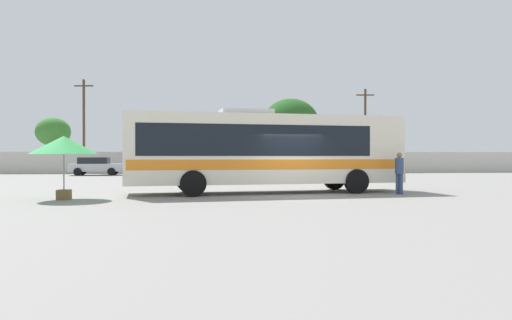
# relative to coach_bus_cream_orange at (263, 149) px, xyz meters

# --- Properties ---
(ground_plane) EXTENTS (300.00, 300.00, 0.00)m
(ground_plane) POSITION_rel_coach_bus_cream_orange_xyz_m (1.14, 8.39, -1.91)
(ground_plane) COLOR gray
(perimeter_wall) EXTENTS (80.00, 0.30, 1.99)m
(perimeter_wall) POSITION_rel_coach_bus_cream_orange_xyz_m (1.14, 23.49, -0.92)
(perimeter_wall) COLOR beige
(perimeter_wall) RESTS_ON ground_plane
(coach_bus_cream_orange) EXTENTS (12.16, 4.20, 3.59)m
(coach_bus_cream_orange) POSITION_rel_coach_bus_cream_orange_xyz_m (0.00, 0.00, 0.00)
(coach_bus_cream_orange) COLOR silver
(coach_bus_cream_orange) RESTS_ON ground_plane
(attendant_by_bus_door) EXTENTS (0.49, 0.49, 1.75)m
(attendant_by_bus_door) POSITION_rel_coach_bus_cream_orange_xyz_m (5.65, -1.15, -0.92)
(attendant_by_bus_door) COLOR #33476B
(attendant_by_bus_door) RESTS_ON ground_plane
(vendor_umbrella_near_gate_green) EXTENTS (2.44, 2.44, 2.34)m
(vendor_umbrella_near_gate_green) POSITION_rel_coach_bus_cream_orange_xyz_m (-7.60, -2.47, 0.06)
(vendor_umbrella_near_gate_green) COLOR gray
(vendor_umbrella_near_gate_green) RESTS_ON ground_plane
(parked_car_leftmost_silver) EXTENTS (4.37, 2.19, 1.49)m
(parked_car_leftmost_silver) POSITION_rel_coach_bus_cream_orange_xyz_m (-12.03, 19.68, -1.13)
(parked_car_leftmost_silver) COLOR #B7BABF
(parked_car_leftmost_silver) RESTS_ON ground_plane
(parked_car_second_black) EXTENTS (4.46, 2.22, 1.50)m
(parked_car_second_black) POSITION_rel_coach_bus_cream_orange_xyz_m (-6.39, 20.20, -1.12)
(parked_car_second_black) COLOR black
(parked_car_second_black) RESTS_ON ground_plane
(utility_pole_near) EXTENTS (1.80, 0.33, 8.38)m
(utility_pole_near) POSITION_rel_coach_bus_cream_orange_xyz_m (13.00, 25.89, 2.46)
(utility_pole_near) COLOR #4C3823
(utility_pole_near) RESTS_ON ground_plane
(utility_pole_far) EXTENTS (1.80, 0.32, 8.88)m
(utility_pole_far) POSITION_rel_coach_bus_cream_orange_xyz_m (-14.59, 25.42, 2.71)
(utility_pole_far) COLOR #4C3823
(utility_pole_far) RESTS_ON ground_plane
(roadside_tree_left) EXTENTS (3.42, 3.42, 5.52)m
(roadside_tree_left) POSITION_rel_coach_bus_cream_orange_xyz_m (-18.59, 28.87, 2.13)
(roadside_tree_left) COLOR brown
(roadside_tree_left) RESTS_ON ground_plane
(roadside_tree_midleft) EXTENTS (3.58, 3.58, 5.46)m
(roadside_tree_midleft) POSITION_rel_coach_bus_cream_orange_xyz_m (-6.15, 29.46, 2.01)
(roadside_tree_midleft) COLOR brown
(roadside_tree_midleft) RESTS_ON ground_plane
(roadside_tree_midright) EXTENTS (5.82, 5.82, 7.60)m
(roadside_tree_midright) POSITION_rel_coach_bus_cream_orange_xyz_m (5.73, 28.17, 3.20)
(roadside_tree_midright) COLOR brown
(roadside_tree_midright) RESTS_ON ground_plane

